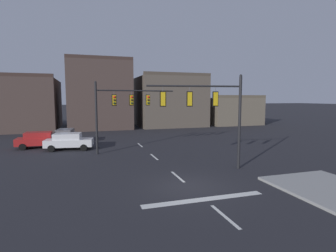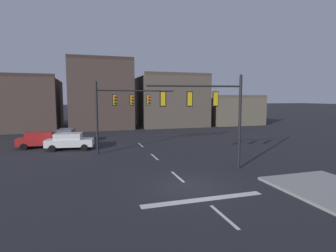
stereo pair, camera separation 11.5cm
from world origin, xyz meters
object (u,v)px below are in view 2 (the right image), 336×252
Objects in this scene: signal_mast_far_side at (126,105)px; car_lot_nearside at (69,141)px; signal_mast_near_side at (211,107)px; car_lot_farside at (41,139)px; car_lot_middle at (66,136)px.

car_lot_nearside is (-5.14, 2.71, -3.55)m from signal_mast_far_side.
car_lot_nearside is (-9.81, 10.66, -3.56)m from signal_mast_near_side.
signal_mast_far_side is 1.67× the size of car_lot_farside.
car_lot_farside is (-2.83, 1.88, 0.00)m from car_lot_nearside.
car_lot_middle is (-0.58, 3.68, 0.00)m from car_lot_nearside.
car_lot_middle and car_lot_farside have the same top height.
signal_mast_far_side is (-4.66, 7.95, -0.00)m from signal_mast_near_side.
car_lot_nearside and car_lot_farside have the same top height.
signal_mast_far_side reaches higher than car_lot_nearside.
car_lot_middle is at bearing 98.93° from car_lot_nearside.
signal_mast_near_side reaches higher than car_lot_farside.
signal_mast_near_side is at bearing -44.79° from car_lot_farside.
car_lot_farside is at bearing 146.36° from car_lot_nearside.
signal_mast_far_side is at bearing -48.17° from car_lot_middle.
car_lot_middle is 1.03× the size of car_lot_farside.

